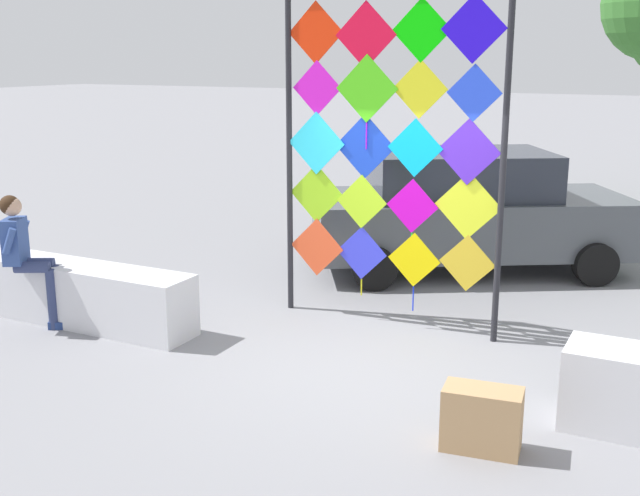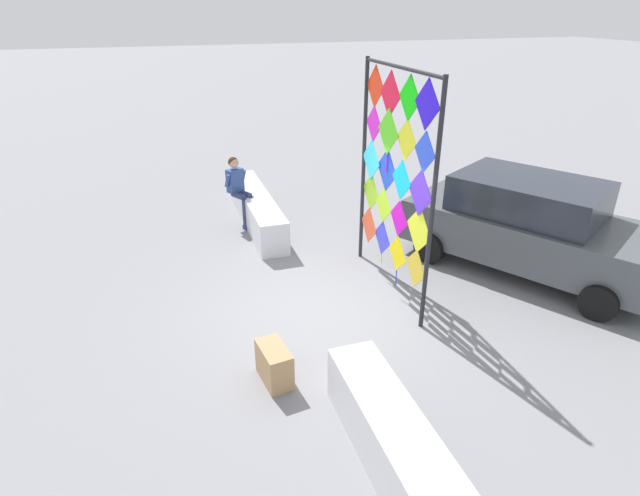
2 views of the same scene
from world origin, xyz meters
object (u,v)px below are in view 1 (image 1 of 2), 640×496
object	(u,v)px
seated_vendor	(26,250)
cardboard_box_large	(482,419)
parked_car	(467,210)
kite_display_rack	(389,140)

from	to	relation	value
seated_vendor	cardboard_box_large	distance (m)	5.54
seated_vendor	parked_car	bearing A→B (deg)	51.71
parked_car	cardboard_box_large	xyz separation A→B (m)	(1.71, -5.29, -0.63)
kite_display_rack	parked_car	distance (m)	3.07
seated_vendor	cardboard_box_large	xyz separation A→B (m)	(5.48, -0.52, -0.66)
kite_display_rack	parked_car	size ratio (longest dim) A/B	0.78
kite_display_rack	cardboard_box_large	distance (m)	3.63
seated_vendor	cardboard_box_large	size ratio (longest dim) A/B	2.51
parked_car	cardboard_box_large	bearing A→B (deg)	-72.05
kite_display_rack	seated_vendor	size ratio (longest dim) A/B	2.43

